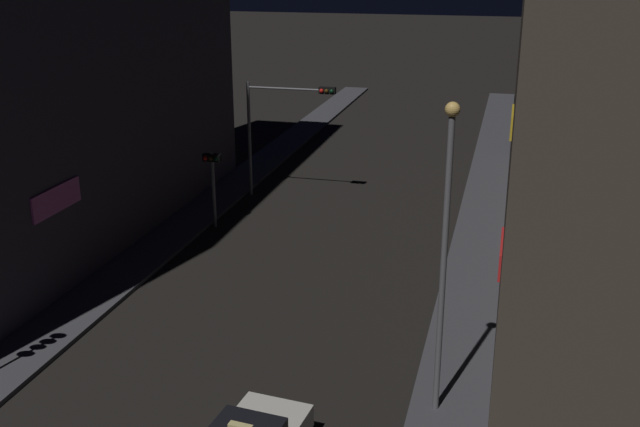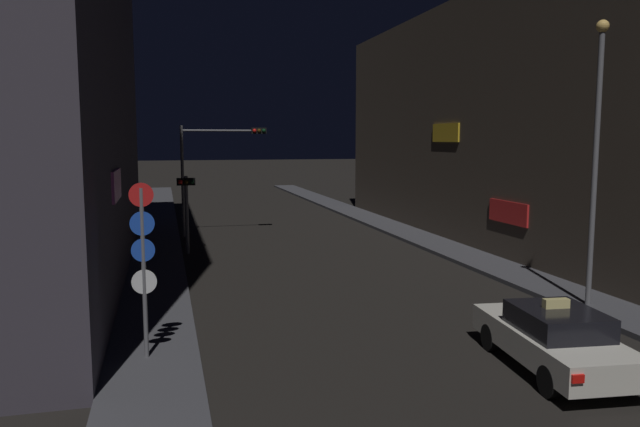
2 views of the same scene
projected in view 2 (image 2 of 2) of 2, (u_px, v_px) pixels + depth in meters
sidewalk_left at (158, 234)px, 32.08m from camera, size 2.10×63.36×0.16m
sidewalk_right at (388, 226)px, 35.25m from camera, size 2.10×63.36×0.16m
building_facade_right at (523, 124)px, 30.99m from camera, size 8.61×29.33×11.68m
taxi at (553, 338)px, 13.31m from camera, size 2.22×4.60×1.62m
traffic_light_overhead at (214, 157)px, 31.67m from camera, size 4.46×0.42×5.75m
traffic_light_left_kerb at (186, 198)px, 26.78m from camera, size 0.80×0.42×3.45m
sign_pole_left at (143, 257)px, 13.50m from camera, size 0.55×0.10×3.94m
street_lamp_near_block at (596, 145)px, 17.60m from camera, size 0.36×0.36×8.24m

